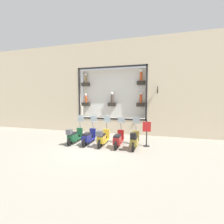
# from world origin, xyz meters

# --- Properties ---
(ground_plane) EXTENTS (120.00, 120.00, 0.00)m
(ground_plane) POSITION_xyz_m (0.00, 0.00, 0.00)
(ground_plane) COLOR gray
(building_facade) EXTENTS (1.17, 36.00, 7.02)m
(building_facade) POSITION_xyz_m (3.60, -0.00, 3.54)
(building_facade) COLOR beige
(building_facade) RESTS_ON ground_plane
(scooter_olive_0) EXTENTS (1.79, 0.61, 1.63)m
(scooter_olive_0) POSITION_xyz_m (0.28, -2.18, 0.46)
(scooter_olive_0) COLOR black
(scooter_olive_0) RESTS_ON ground_plane
(scooter_red_1) EXTENTS (1.80, 0.60, 1.59)m
(scooter_red_1) POSITION_xyz_m (0.34, -1.28, 0.43)
(scooter_red_1) COLOR black
(scooter_red_1) RESTS_ON ground_plane
(scooter_yellow_2) EXTENTS (1.80, 0.60, 1.64)m
(scooter_yellow_2) POSITION_xyz_m (0.28, -0.38, 0.47)
(scooter_yellow_2) COLOR black
(scooter_yellow_2) RESTS_ON ground_plane
(scooter_navy_3) EXTENTS (1.80, 0.60, 1.63)m
(scooter_navy_3) POSITION_xyz_m (0.34, 0.52, 0.43)
(scooter_navy_3) COLOR black
(scooter_navy_3) RESTS_ON ground_plane
(scooter_green_4) EXTENTS (1.79, 0.60, 1.61)m
(scooter_green_4) POSITION_xyz_m (0.27, 1.42, 0.46)
(scooter_green_4) COLOR black
(scooter_green_4) RESTS_ON ground_plane
(shop_sign_post) EXTENTS (0.36, 0.45, 1.44)m
(shop_sign_post) POSITION_xyz_m (0.83, -2.79, 0.76)
(shop_sign_post) COLOR #232326
(shop_sign_post) RESTS_ON ground_plane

